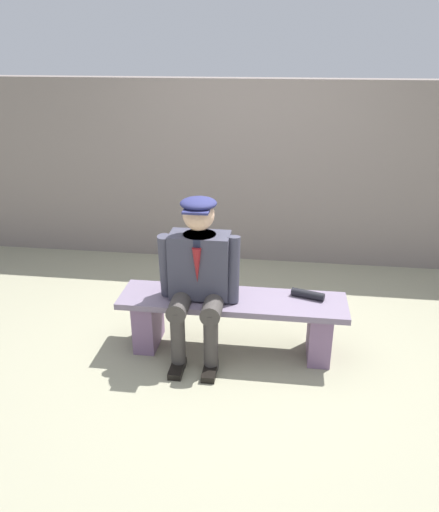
{
  "coord_description": "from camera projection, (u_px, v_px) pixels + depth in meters",
  "views": [
    {
      "loc": [
        -0.35,
        3.41,
        2.29
      ],
      "look_at": [
        0.1,
        0.0,
        0.81
      ],
      "focal_mm": 35.08,
      "sensor_mm": 36.0,
      "label": 1
    }
  ],
  "objects": [
    {
      "name": "bench",
      "position": [
        232.0,
        316.0,
        3.93
      ],
      "size": [
        1.76,
        0.44,
        0.46
      ],
      "color": "slate",
      "rests_on": "ground"
    },
    {
      "name": "ground_plane",
      "position": [
        232.0,
        349.0,
        4.05
      ],
      "size": [
        30.0,
        30.0,
        0.0
      ],
      "primitive_type": "plane",
      "color": "gray"
    },
    {
      "name": "rolled_magazine",
      "position": [
        308.0,
        294.0,
        3.86
      ],
      "size": [
        0.26,
        0.14,
        0.06
      ],
      "primitive_type": "cylinder",
      "rotation": [
        0.0,
        1.57,
        -0.31
      ],
      "color": "black",
      "rests_on": "bench"
    },
    {
      "name": "seated_man",
      "position": [
        199.0,
        271.0,
        3.75
      ],
      "size": [
        0.62,
        0.6,
        1.27
      ],
      "color": "#3B3B4A",
      "rests_on": "ground"
    },
    {
      "name": "stadium_wall",
      "position": [
        252.0,
        173.0,
        5.45
      ],
      "size": [
        12.0,
        0.24,
        1.96
      ],
      "primitive_type": "cube",
      "color": "slate",
      "rests_on": "ground"
    }
  ]
}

